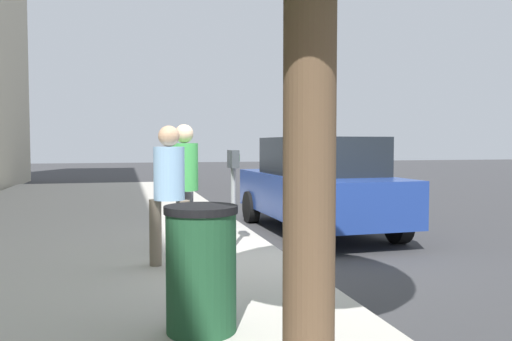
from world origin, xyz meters
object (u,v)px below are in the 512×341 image
at_px(parking_meter, 233,177).
at_px(trash_bin, 201,268).
at_px(pedestrian_at_meter, 184,176).
at_px(pedestrian_bystander, 169,184).
at_px(parked_sedan_near, 318,185).

xyz_separation_m(parking_meter, trash_bin, (-3.31, 0.95, -0.51)).
relative_size(parking_meter, pedestrian_at_meter, 0.79).
bearing_deg(pedestrian_at_meter, trash_bin, -101.74).
bearing_deg(pedestrian_at_meter, parking_meter, -1.91).
relative_size(parking_meter, pedestrian_bystander, 0.82).
distance_m(parking_meter, pedestrian_bystander, 1.44).
height_order(pedestrian_at_meter, pedestrian_bystander, pedestrian_at_meter).
bearing_deg(pedestrian_bystander, pedestrian_at_meter, 11.44).
relative_size(parked_sedan_near, trash_bin, 4.41).
bearing_deg(trash_bin, parked_sedan_near, -30.32).
height_order(pedestrian_at_meter, trash_bin, pedestrian_at_meter).
xyz_separation_m(pedestrian_bystander, parked_sedan_near, (2.67, -2.95, -0.26)).
bearing_deg(parking_meter, pedestrian_at_meter, 95.74).
relative_size(pedestrian_at_meter, parked_sedan_near, 0.40).
relative_size(pedestrian_bystander, trash_bin, 1.71).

